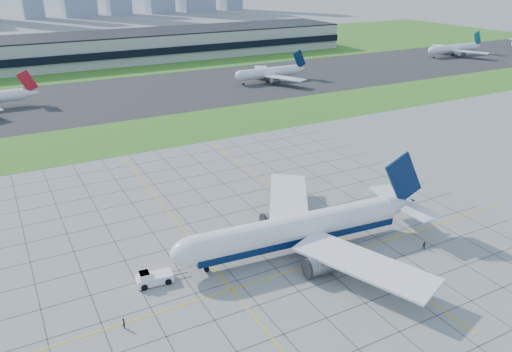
{
  "coord_description": "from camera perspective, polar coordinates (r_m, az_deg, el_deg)",
  "views": [
    {
      "loc": [
        -40.51,
        -67.36,
        52.13
      ],
      "look_at": [
        9.85,
        25.95,
        7.0
      ],
      "focal_mm": 35.0,
      "sensor_mm": 36.0,
      "label": 1
    }
  ],
  "objects": [
    {
      "name": "crew_near",
      "position": [
        82.99,
        -14.85,
        -15.95
      ],
      "size": [
        0.64,
        0.79,
        1.88
      ],
      "primitive_type": "imported",
      "rotation": [
        0.0,
        0.0,
        1.26
      ],
      "color": "black",
      "rests_on": "ground"
    },
    {
      "name": "distant_jet_3",
      "position": [
        338.3,
        21.71,
        13.39
      ],
      "size": [
        41.95,
        42.66,
        14.08
      ],
      "color": "white",
      "rests_on": "ground"
    },
    {
      "name": "crew_far",
      "position": [
        105.02,
        18.69,
        -7.55
      ],
      "size": [
        1.0,
        0.99,
        1.63
      ],
      "primitive_type": "imported",
      "rotation": [
        0.0,
        0.0,
        -0.73
      ],
      "color": "black",
      "rests_on": "ground"
    },
    {
      "name": "grass_median",
      "position": [
        170.64,
        -13.29,
        4.65
      ],
      "size": [
        700.0,
        35.0,
        0.04
      ],
      "primitive_type": "cube",
      "color": "#3B7120",
      "rests_on": "ground"
    },
    {
      "name": "distant_jet_2",
      "position": [
        243.2,
        1.59,
        11.75
      ],
      "size": [
        36.24,
        42.66,
        14.08
      ],
      "color": "white",
      "rests_on": "ground"
    },
    {
      "name": "grass_far",
      "position": [
        329.05,
        -21.44,
        12.41
      ],
      "size": [
        700.0,
        145.0,
        0.04
      ],
      "primitive_type": "cube",
      "color": "#3B7120",
      "rests_on": "ground"
    },
    {
      "name": "apron_markings",
      "position": [
        102.7,
        -0.69,
        -7.44
      ],
      "size": [
        120.0,
        130.0,
        0.03
      ],
      "color": "#474744",
      "rests_on": "ground"
    },
    {
      "name": "asphalt_taxiway",
      "position": [
        222.38,
        -17.25,
        8.48
      ],
      "size": [
        700.0,
        75.0,
        0.04
      ],
      "primitive_type": "cube",
      "color": "#383838",
      "rests_on": "ground"
    },
    {
      "name": "pushback_tug",
      "position": [
        91.58,
        -11.74,
        -11.33
      ],
      "size": [
        9.37,
        3.73,
        2.58
      ],
      "rotation": [
        0.0,
        0.0,
        -0.09
      ],
      "color": "white",
      "rests_on": "ground"
    },
    {
      "name": "ground",
      "position": [
        94.32,
        2.26,
        -10.52
      ],
      "size": [
        1400.0,
        1400.0,
        0.0
      ],
      "primitive_type": "plane",
      "color": "gray",
      "rests_on": "ground"
    },
    {
      "name": "terminal",
      "position": [
        311.1,
        -13.49,
        14.28
      ],
      "size": [
        260.0,
        43.0,
        15.8
      ],
      "color": "#B7B7B2",
      "rests_on": "ground"
    },
    {
      "name": "airliner",
      "position": [
        97.69,
        4.93,
        -6.08
      ],
      "size": [
        54.71,
        55.24,
        17.22
      ],
      "rotation": [
        0.0,
        0.0,
        -0.09
      ],
      "color": "white",
      "rests_on": "ground"
    }
  ]
}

